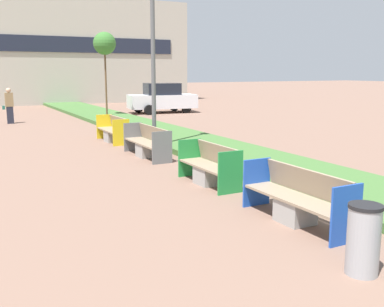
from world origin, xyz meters
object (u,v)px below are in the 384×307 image
pedestrian_walking (9,105)px  parked_car_distant (162,98)px  litter_bin (363,239)px  bench_blue_frame (297,202)px  bench_green_frame (210,169)px  sapling_tree_far (105,44)px  bench_yellow_frame (113,132)px  street_lamp_post (152,9)px  bench_grey_frame (148,145)px

pedestrian_walking → parked_car_distant: bearing=11.1°
litter_bin → pedestrian_walking: 20.45m
bench_blue_frame → bench_green_frame: (-0.00, 3.06, -0.01)m
sapling_tree_far → parked_car_distant: sapling_tree_far is taller
pedestrian_walking → parked_car_distant: 9.35m
bench_yellow_frame → litter_bin: litter_bin is taller
bench_yellow_frame → parked_car_distant: parked_car_distant is taller
bench_yellow_frame → street_lamp_post: bearing=-76.1°
bench_yellow_frame → litter_bin: 12.28m
sapling_tree_far → bench_blue_frame: bearing=-97.2°
bench_grey_frame → street_lamp_post: 4.30m
bench_yellow_frame → parked_car_distant: (6.42, 9.87, 0.55)m
bench_grey_frame → pedestrian_walking: 11.79m
bench_grey_frame → litter_bin: (-0.62, -8.89, 0.10)m
sapling_tree_far → pedestrian_walking: (-5.11, -0.29, -3.14)m
bench_green_frame → bench_grey_frame: 3.84m
bench_yellow_frame → parked_car_distant: size_ratio=0.46×
pedestrian_walking → parked_car_distant: size_ratio=0.40×
street_lamp_post → sapling_tree_far: size_ratio=1.76×
bench_blue_frame → bench_yellow_frame: size_ratio=1.15×
bench_blue_frame → sapling_tree_far: (2.34, 18.63, 3.67)m
bench_green_frame → pedestrian_walking: pedestrian_walking is taller
bench_blue_frame → street_lamp_post: (0.61, 7.80, 4.16)m
bench_grey_frame → litter_bin: size_ratio=2.56×
sapling_tree_far → pedestrian_walking: sapling_tree_far is taller
bench_blue_frame → pedestrian_walking: pedestrian_walking is taller
parked_car_distant → bench_yellow_frame: bearing=-114.5°
bench_grey_frame → sapling_tree_far: 12.52m
pedestrian_walking → parked_car_distant: (9.17, 1.80, -0.00)m
bench_green_frame → sapling_tree_far: 16.17m
bench_yellow_frame → bench_green_frame: bearing=-90.0°
bench_green_frame → street_lamp_post: size_ratio=0.24×
bench_green_frame → litter_bin: bearing=-96.9°
bench_green_frame → pedestrian_walking: 15.54m
bench_blue_frame → street_lamp_post: bearing=85.5°
street_lamp_post → pedestrian_walking: (-3.37, 10.55, -3.62)m
street_lamp_post → sapling_tree_far: 10.99m
sapling_tree_far → parked_car_distant: 5.36m
litter_bin → sapling_tree_far: bearing=81.8°
bench_blue_frame → parked_car_distant: size_ratio=0.53×
street_lamp_post → bench_yellow_frame: bearing=103.9°
bench_grey_frame → litter_bin: bearing=-94.0°
litter_bin → sapling_tree_far: 21.14m
litter_bin → parked_car_distant: parked_car_distant is taller
bench_yellow_frame → sapling_tree_far: 9.43m
bench_grey_frame → parked_car_distant: size_ratio=0.55×
bench_green_frame → sapling_tree_far: bearing=81.4°
parked_car_distant → sapling_tree_far: bearing=-151.1°
street_lamp_post → pedestrian_walking: size_ratio=4.65×
bench_green_frame → street_lamp_post: 6.34m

